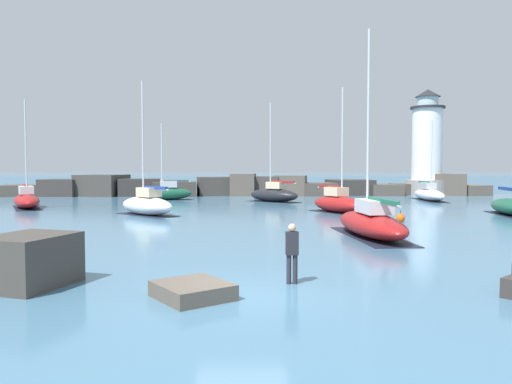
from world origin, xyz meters
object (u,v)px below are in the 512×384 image
at_px(sailboat_moored_8, 371,222).
at_px(sailboat_moored_1, 429,194).
at_px(lighthouse, 427,150).
at_px(sailboat_moored_4, 338,203).
at_px(sailboat_moored_5, 274,194).
at_px(sailboat_moored_2, 166,193).
at_px(sailboat_moored_3, 147,204).
at_px(person_on_rocks, 292,250).
at_px(mooring_buoy_orange_near, 401,218).
at_px(sailboat_moored_6, 27,200).

bearing_deg(sailboat_moored_8, sailboat_moored_1, 62.84).
xyz_separation_m(lighthouse, sailboat_moored_4, (-15.46, -22.34, -4.67)).
bearing_deg(sailboat_moored_5, sailboat_moored_2, 163.56).
height_order(sailboat_moored_3, person_on_rocks, sailboat_moored_3).
bearing_deg(person_on_rocks, mooring_buoy_orange_near, 61.28).
height_order(lighthouse, sailboat_moored_1, lighthouse).
relative_size(sailboat_moored_8, mooring_buoy_orange_near, 13.48).
height_order(sailboat_moored_1, sailboat_moored_3, sailboat_moored_3).
bearing_deg(sailboat_moored_3, lighthouse, 38.89).
relative_size(sailboat_moored_5, sailboat_moored_6, 1.08).
bearing_deg(sailboat_moored_5, sailboat_moored_3, -128.27).
relative_size(mooring_buoy_orange_near, person_on_rocks, 0.43).
height_order(sailboat_moored_2, sailboat_moored_3, sailboat_moored_3).
height_order(sailboat_moored_1, sailboat_moored_2, sailboat_moored_1).
xyz_separation_m(sailboat_moored_6, sailboat_moored_8, (23.52, -18.00, 0.02)).
distance_m(lighthouse, sailboat_moored_5, 22.61).
distance_m(sailboat_moored_1, person_on_rocks, 39.38).
distance_m(lighthouse, person_on_rocks, 49.61).
bearing_deg(mooring_buoy_orange_near, person_on_rocks, -118.72).
distance_m(sailboat_moored_4, sailboat_moored_6, 25.21).
bearing_deg(person_on_rocks, sailboat_moored_5, 86.05).
distance_m(sailboat_moored_3, sailboat_moored_8, 17.02).
bearing_deg(sailboat_moored_3, sailboat_moored_8, -42.08).
relative_size(sailboat_moored_3, person_on_rocks, 5.37).
relative_size(sailboat_moored_2, sailboat_moored_6, 0.88).
height_order(sailboat_moored_2, sailboat_moored_4, sailboat_moored_4).
distance_m(sailboat_moored_2, person_on_rocks, 37.63).
xyz_separation_m(sailboat_moored_1, sailboat_moored_4, (-11.97, -12.87, 0.06)).
distance_m(sailboat_moored_2, sailboat_moored_4, 20.52).
distance_m(sailboat_moored_4, person_on_rocks, 22.95).
relative_size(sailboat_moored_1, sailboat_moored_4, 0.91).
xyz_separation_m(sailboat_moored_2, sailboat_moored_5, (10.68, -3.15, 0.01)).
bearing_deg(sailboat_moored_5, lighthouse, 29.60).
height_order(sailboat_moored_2, sailboat_moored_5, sailboat_moored_5).
distance_m(sailboat_moored_3, sailboat_moored_5, 16.08).
relative_size(lighthouse, sailboat_moored_1, 1.52).
bearing_deg(sailboat_moored_5, sailboat_moored_8, -83.65).
bearing_deg(sailboat_moored_4, sailboat_moored_8, -94.99).
xyz_separation_m(lighthouse, person_on_rocks, (-21.55, -44.47, -4.41)).
height_order(sailboat_moored_4, sailboat_moored_5, sailboat_moored_5).
bearing_deg(sailboat_moored_8, sailboat_moored_4, 85.01).
height_order(mooring_buoy_orange_near, person_on_rocks, person_on_rocks).
bearing_deg(sailboat_moored_6, sailboat_moored_4, -12.35).
distance_m(sailboat_moored_2, sailboat_moored_8, 30.28).
height_order(sailboat_moored_2, sailboat_moored_6, sailboat_moored_6).
relative_size(sailboat_moored_4, sailboat_moored_8, 0.90).
height_order(sailboat_moored_1, sailboat_moored_8, sailboat_moored_8).
height_order(sailboat_moored_8, person_on_rocks, sailboat_moored_8).
bearing_deg(person_on_rocks, lighthouse, 64.14).
distance_m(lighthouse, sailboat_moored_8, 38.97).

